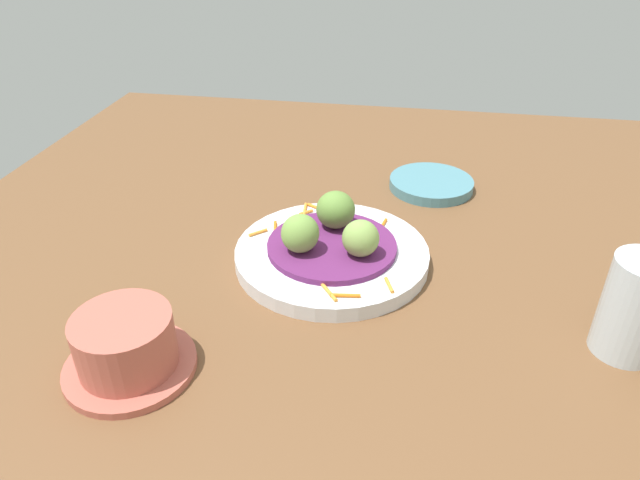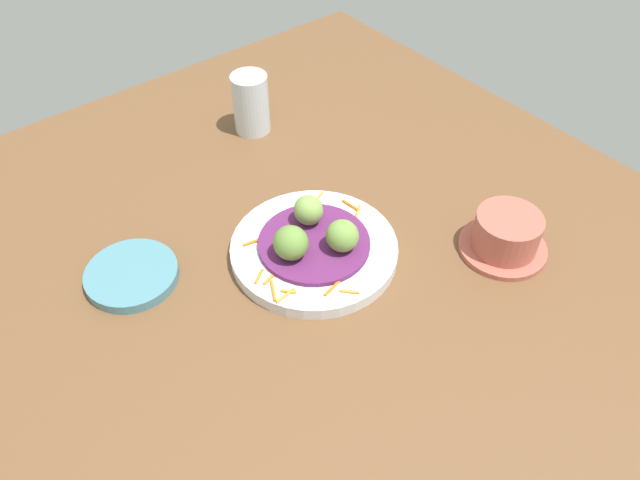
# 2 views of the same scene
# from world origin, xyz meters

# --- Properties ---
(table_surface) EXTENTS (1.10, 1.10, 0.02)m
(table_surface) POSITION_xyz_m (0.00, 0.00, 0.01)
(table_surface) COLOR brown
(table_surface) RESTS_ON ground
(main_plate) EXTENTS (0.23, 0.23, 0.02)m
(main_plate) POSITION_xyz_m (-0.01, -0.03, 0.03)
(main_plate) COLOR silver
(main_plate) RESTS_ON table_surface
(cabbage_bed) EXTENTS (0.15, 0.15, 0.01)m
(cabbage_bed) POSITION_xyz_m (-0.01, -0.03, 0.04)
(cabbage_bed) COLOR #60235B
(cabbage_bed) RESTS_ON main_plate
(carrot_garnish) EXTENTS (0.19, 0.21, 0.00)m
(carrot_garnish) POSITION_xyz_m (-0.02, -0.01, 0.04)
(carrot_garnish) COLOR orange
(carrot_garnish) RESTS_ON main_plate
(guac_scoop_left) EXTENTS (0.06, 0.06, 0.05)m
(guac_scoop_left) POSITION_xyz_m (-0.04, -0.05, 0.07)
(guac_scoop_left) COLOR #759E47
(guac_scoop_left) RESTS_ON cabbage_bed
(guac_scoop_center) EXTENTS (0.04, 0.04, 0.04)m
(guac_scoop_center) POSITION_xyz_m (0.03, -0.05, 0.07)
(guac_scoop_center) COLOR #84A851
(guac_scoop_center) RESTS_ON cabbage_bed
(guac_scoop_right) EXTENTS (0.05, 0.05, 0.05)m
(guac_scoop_right) POSITION_xyz_m (-0.01, 0.01, 0.07)
(guac_scoop_right) COLOR olive
(guac_scoop_right) RESTS_ON cabbage_bed
(side_plate_small) EXTENTS (0.12, 0.12, 0.01)m
(side_plate_small) POSITION_xyz_m (0.11, 0.19, 0.03)
(side_plate_small) COLOR teal
(side_plate_small) RESTS_ON table_surface
(terracotta_bowl) EXTENTS (0.12, 0.12, 0.06)m
(terracotta_bowl) POSITION_xyz_m (-0.17, -0.24, 0.05)
(terracotta_bowl) COLOR #B75B4C
(terracotta_bowl) RESTS_ON table_surface
(water_glass) EXTENTS (0.06, 0.06, 0.10)m
(water_glass) POSITION_xyz_m (0.29, -0.14, 0.07)
(water_glass) COLOR silver
(water_glass) RESTS_ON table_surface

